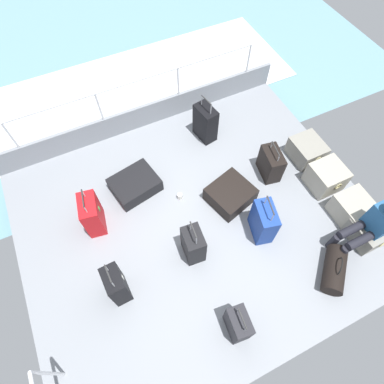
{
  "coord_description": "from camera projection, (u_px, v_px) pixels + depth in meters",
  "views": [
    {
      "loc": [
        1.88,
        -0.98,
        4.45
      ],
      "look_at": [
        -0.35,
        0.08,
        0.25
      ],
      "focal_mm": 29.98,
      "sensor_mm": 36.0,
      "label": 1
    }
  ],
  "objects": [
    {
      "name": "sea_wake",
      "position": [
        123.0,
        90.0,
        6.85
      ],
      "size": [
        12.0,
        12.0,
        0.01
      ],
      "color": "#6B99A8",
      "rests_on": "ground_plane"
    },
    {
      "name": "cargo_crate_1",
      "position": [
        326.0,
        177.0,
        5.06
      ],
      "size": [
        0.52,
        0.49,
        0.42
      ],
      "color": "#9E9989",
      "rests_on": "ground_plane"
    },
    {
      "name": "ground_plane",
      "position": [
        197.0,
        221.0,
        4.93
      ],
      "size": [
        4.4,
        5.2,
        0.06
      ],
      "primitive_type": "cube",
      "color": "gray"
    },
    {
      "name": "duffel_bag",
      "position": [
        335.0,
        270.0,
        4.37
      ],
      "size": [
        0.65,
        0.66,
        0.42
      ],
      "color": "black",
      "rests_on": "ground_plane"
    },
    {
      "name": "cargo_crate_2",
      "position": [
        352.0,
        208.0,
        4.8
      ],
      "size": [
        0.53,
        0.48,
        0.38
      ],
      "color": "#9E9989",
      "rests_on": "ground_plane"
    },
    {
      "name": "gunwale_port",
      "position": [
        144.0,
        115.0,
        5.71
      ],
      "size": [
        0.06,
        5.2,
        0.45
      ],
      "primitive_type": "cube",
      "color": "gray",
      "rests_on": "ground_plane"
    },
    {
      "name": "suitcase_2",
      "position": [
        117.0,
        285.0,
        4.09
      ],
      "size": [
        0.37,
        0.24,
        0.82
      ],
      "color": "black",
      "rests_on": "ground_plane"
    },
    {
      "name": "suitcase_6",
      "position": [
        135.0,
        184.0,
        5.09
      ],
      "size": [
        0.69,
        0.8,
        0.24
      ],
      "color": "black",
      "rests_on": "ground_plane"
    },
    {
      "name": "paper_cup",
      "position": [
        180.0,
        196.0,
        5.06
      ],
      "size": [
        0.08,
        0.08,
        0.1
      ],
      "primitive_type": "cylinder",
      "color": "white",
      "rests_on": "ground_plane"
    },
    {
      "name": "cargo_crate_3",
      "position": [
        368.0,
        231.0,
        4.62
      ],
      "size": [
        0.52,
        0.46,
        0.35
      ],
      "color": "gray",
      "rests_on": "ground_plane"
    },
    {
      "name": "suitcase_4",
      "position": [
        263.0,
        222.0,
        4.55
      ],
      "size": [
        0.49,
        0.35,
        0.82
      ],
      "color": "navy",
      "rests_on": "ground_plane"
    },
    {
      "name": "cargo_crate_0",
      "position": [
        307.0,
        150.0,
        5.38
      ],
      "size": [
        0.57,
        0.47,
        0.34
      ],
      "color": "gray",
      "rests_on": "ground_plane"
    },
    {
      "name": "railing_port",
      "position": [
        139.0,
        91.0,
        5.23
      ],
      "size": [
        0.04,
        4.2,
        1.02
      ],
      "color": "silver",
      "rests_on": "ground_plane"
    },
    {
      "name": "suitcase_5",
      "position": [
        193.0,
        245.0,
        4.39
      ],
      "size": [
        0.38,
        0.28,
        0.81
      ],
      "color": "black",
      "rests_on": "ground_plane"
    },
    {
      "name": "suitcase_7",
      "position": [
        92.0,
        214.0,
        4.6
      ],
      "size": [
        0.46,
        0.31,
        0.8
      ],
      "color": "red",
      "rests_on": "ground_plane"
    },
    {
      "name": "suitcase_8",
      "position": [
        271.0,
        164.0,
        5.13
      ],
      "size": [
        0.49,
        0.33,
        0.65
      ],
      "color": "black",
      "rests_on": "ground_plane"
    },
    {
      "name": "suitcase_1",
      "position": [
        238.0,
        324.0,
        3.89
      ],
      "size": [
        0.37,
        0.26,
        0.69
      ],
      "color": "black",
      "rests_on": "ground_plane"
    },
    {
      "name": "suitcase_0",
      "position": [
        205.0,
        123.0,
        5.48
      ],
      "size": [
        0.45,
        0.31,
        0.86
      ],
      "color": "black",
      "rests_on": "ground_plane"
    },
    {
      "name": "passenger_seated",
      "position": [
        371.0,
        226.0,
        4.27
      ],
      "size": [
        0.34,
        0.66,
        1.05
      ],
      "color": "#26598C",
      "rests_on": "ground_plane"
    },
    {
      "name": "suitcase_3",
      "position": [
        230.0,
        194.0,
        4.98
      ],
      "size": [
        0.74,
        0.76,
        0.28
      ],
      "color": "black",
      "rests_on": "ground_plane"
    }
  ]
}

